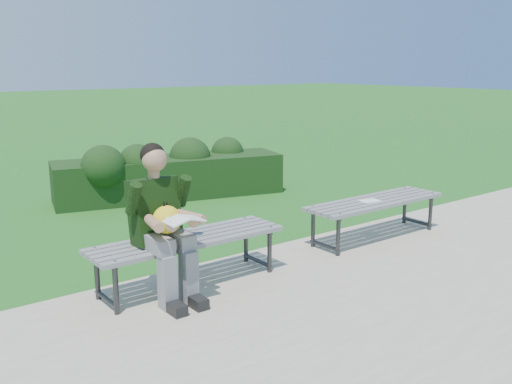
% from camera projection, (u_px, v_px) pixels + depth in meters
% --- Properties ---
extents(ground, '(80.00, 80.00, 0.00)m').
position_uv_depth(ground, '(248.00, 253.00, 6.08)').
color(ground, '#207F22').
rests_on(ground, ground).
extents(walkway, '(30.00, 3.50, 0.02)m').
position_uv_depth(walkway, '(374.00, 306.00, 4.72)').
color(walkway, beige).
rests_on(walkway, ground).
extents(hedge, '(3.49, 1.66, 0.89)m').
position_uv_depth(hedge, '(168.00, 172.00, 8.57)').
color(hedge, '#173D11').
rests_on(hedge, ground).
extents(bench_left, '(1.80, 0.50, 0.46)m').
position_uv_depth(bench_left, '(188.00, 243.00, 5.08)').
color(bench_left, gray).
rests_on(bench_left, walkway).
extents(bench_right, '(1.80, 0.50, 0.46)m').
position_uv_depth(bench_right, '(375.00, 204.00, 6.47)').
color(bench_right, gray).
rests_on(bench_right, walkway).
extents(seated_boy, '(0.56, 0.76, 1.31)m').
position_uv_depth(seated_boy, '(162.00, 218.00, 4.76)').
color(seated_boy, gray).
rests_on(seated_boy, walkway).
extents(paper_sheet, '(0.25, 0.20, 0.01)m').
position_uv_depth(paper_sheet, '(370.00, 201.00, 6.40)').
color(paper_sheet, white).
rests_on(paper_sheet, bench_right).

